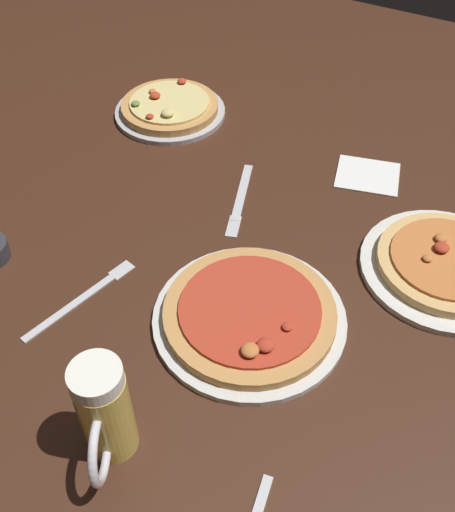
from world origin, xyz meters
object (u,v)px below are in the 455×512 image
at_px(pizza_plate_side, 446,264).
at_px(fork_spare, 83,297).
at_px(pizza_plate_far, 170,108).
at_px(pizza_plate_near, 250,315).
at_px(beer_mug_dark, 105,414).
at_px(napkin_folded, 368,175).
at_px(knife_right, 240,199).

bearing_deg(pizza_plate_side, fork_spare, -144.95).
bearing_deg(pizza_plate_far, pizza_plate_near, -45.26).
xyz_separation_m(pizza_plate_near, pizza_plate_far, (-0.46, 0.46, 0.00)).
bearing_deg(beer_mug_dark, napkin_folded, 82.09).
bearing_deg(pizza_plate_side, knife_right, -178.82).
bearing_deg(knife_right, fork_spare, -107.54).
distance_m(pizza_plate_far, napkin_folded, 0.50).
relative_size(knife_right, fork_spare, 0.95).
distance_m(beer_mug_dark, fork_spare, 0.30).
xyz_separation_m(knife_right, fork_spare, (-0.12, -0.37, 0.00)).
xyz_separation_m(pizza_plate_far, fork_spare, (0.18, -0.56, -0.01)).
bearing_deg(pizza_plate_near, fork_spare, -160.59).
bearing_deg(beer_mug_dark, knife_right, 99.72).
bearing_deg(beer_mug_dark, pizza_plate_far, 117.55).
height_order(pizza_plate_side, fork_spare, pizza_plate_side).
distance_m(pizza_plate_side, beer_mug_dark, 0.66).
distance_m(beer_mug_dark, napkin_folded, 0.77).
height_order(beer_mug_dark, knife_right, beer_mug_dark).
relative_size(beer_mug_dark, napkin_folded, 1.37).
relative_size(pizza_plate_far, pizza_plate_side, 0.87).
bearing_deg(pizza_plate_near, napkin_folded, 85.16).
distance_m(pizza_plate_far, fork_spare, 0.59).
distance_m(pizza_plate_near, fork_spare, 0.29).
xyz_separation_m(pizza_plate_far, knife_right, (0.30, -0.20, -0.01)).
bearing_deg(knife_right, pizza_plate_near, -58.82).
bearing_deg(knife_right, beer_mug_dark, -80.28).
xyz_separation_m(napkin_folded, fork_spare, (-0.32, -0.57, -0.00)).
xyz_separation_m(beer_mug_dark, fork_spare, (-0.21, 0.19, -0.09)).
height_order(beer_mug_dark, napkin_folded, beer_mug_dark).
distance_m(pizza_plate_side, fork_spare, 0.65).
bearing_deg(pizza_plate_side, napkin_folded, 138.13).
bearing_deg(pizza_plate_near, knife_right, 121.18).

